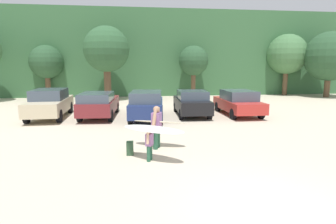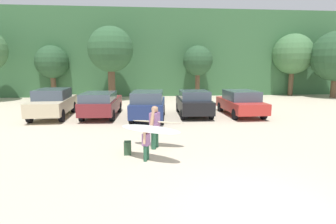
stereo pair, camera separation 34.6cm
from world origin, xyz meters
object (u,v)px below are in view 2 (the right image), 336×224
at_px(parked_car_black, 194,103).
at_px(surfboard_white, 150,129).
at_px(person_child, 146,143).
at_px(surfboard_cream, 158,122).
at_px(parked_car_maroon, 101,103).
at_px(parked_car_navy, 148,105).
at_px(backpack_dropped, 128,148).
at_px(person_adult, 155,125).
at_px(parked_car_champagne, 53,102).
at_px(parked_car_red, 241,102).

height_order(parked_car_black, surfboard_white, parked_car_black).
bearing_deg(person_child, surfboard_cream, -84.43).
distance_m(parked_car_maroon, parked_car_black, 5.58).
distance_m(parked_car_maroon, surfboard_white, 8.37).
relative_size(parked_car_navy, surfboard_cream, 2.09).
bearing_deg(backpack_dropped, surfboard_cream, 34.49).
bearing_deg(surfboard_white, surfboard_cream, -68.61).
xyz_separation_m(surfboard_cream, surfboard_white, (-0.35, -1.51, 0.08)).
relative_size(parked_car_navy, person_adult, 2.74).
xyz_separation_m(parked_car_champagne, backpack_dropped, (4.73, -7.47, -0.66)).
bearing_deg(surfboard_white, backpack_dropped, -9.80).
relative_size(parked_car_navy, parked_car_red, 1.01).
distance_m(person_child, backpack_dropped, 1.03).
height_order(surfboard_white, backpack_dropped, surfboard_white).
distance_m(parked_car_champagne, parked_car_navy, 5.76).
relative_size(parked_car_red, person_adult, 2.70).
height_order(parked_car_black, person_child, parked_car_black).
distance_m(parked_car_maroon, surfboard_cream, 7.10).
height_order(person_adult, backpack_dropped, person_adult).
xyz_separation_m(parked_car_maroon, person_adult, (2.87, -6.57, 0.08)).
relative_size(parked_car_champagne, surfboard_white, 2.20).
height_order(parked_car_maroon, parked_car_red, parked_car_red).
height_order(parked_car_red, backpack_dropped, parked_car_red).
bearing_deg(parked_car_maroon, parked_car_navy, -107.05).
relative_size(parked_car_maroon, surfboard_cream, 2.21).
bearing_deg(parked_car_navy, parked_car_red, -76.22).
bearing_deg(parked_car_black, person_child, 160.86).
xyz_separation_m(parked_car_maroon, person_child, (2.52, -7.92, -0.22)).
relative_size(parked_car_navy, parked_car_black, 1.06).
distance_m(surfboard_cream, backpack_dropped, 1.54).
bearing_deg(person_child, parked_car_black, -87.92).
xyz_separation_m(parked_car_red, backpack_dropped, (-6.60, -6.98, -0.57)).
bearing_deg(surfboard_white, parked_car_maroon, -37.07).
height_order(person_adult, surfboard_white, person_adult).
relative_size(parked_car_red, surfboard_cream, 2.06).
bearing_deg(surfboard_cream, parked_car_champagne, -27.53).
distance_m(person_adult, surfboard_cream, 0.20).
height_order(parked_car_black, person_adult, person_adult).
height_order(parked_car_red, surfboard_white, parked_car_red).
relative_size(parked_car_red, person_child, 4.05).
bearing_deg(parked_car_red, person_child, 141.41).
relative_size(parked_car_champagne, person_adult, 2.96).
height_order(parked_car_black, backpack_dropped, parked_car_black).
bearing_deg(parked_car_navy, person_adult, -173.13).
bearing_deg(surfboard_cream, parked_car_maroon, -43.60).
relative_size(parked_car_champagne, parked_car_navy, 1.08).
xyz_separation_m(parked_car_navy, person_adult, (0.10, -5.56, 0.04)).
distance_m(parked_car_red, backpack_dropped, 9.62).
height_order(parked_car_champagne, parked_car_red, parked_car_champagne).
height_order(parked_car_maroon, person_adult, person_adult).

